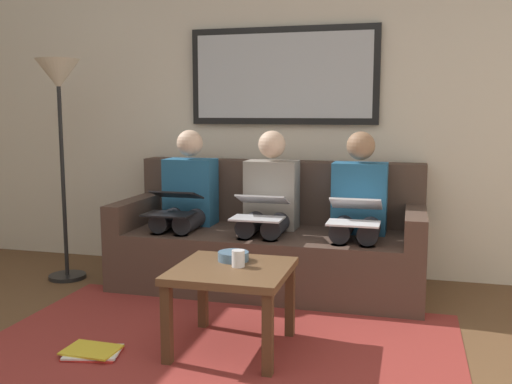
{
  "coord_description": "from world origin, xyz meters",
  "views": [
    {
      "loc": [
        -0.98,
        1.96,
        1.28
      ],
      "look_at": [
        0.0,
        -1.7,
        0.75
      ],
      "focal_mm": 40.62,
      "sensor_mm": 36.0,
      "label": 1
    }
  ],
  "objects_px": {
    "person_middle": "(269,205)",
    "person_right": "(186,201)",
    "couch": "(271,243)",
    "coffee_table": "(232,280)",
    "bowl": "(233,256)",
    "standing_lamp": "(59,99)",
    "magazine_stack": "(92,352)",
    "laptop_silver": "(260,208)",
    "person_left": "(358,209)",
    "laptop_black": "(173,203)",
    "laptop_white": "(355,212)",
    "framed_mirror": "(283,76)",
    "cup": "(238,258)"
  },
  "relations": [
    {
      "from": "laptop_white",
      "to": "magazine_stack",
      "type": "relative_size",
      "value": 1.13
    },
    {
      "from": "standing_lamp",
      "to": "laptop_black",
      "type": "bearing_deg",
      "value": 177.65
    },
    {
      "from": "standing_lamp",
      "to": "person_right",
      "type": "bearing_deg",
      "value": -167.67
    },
    {
      "from": "person_left",
      "to": "laptop_black",
      "type": "height_order",
      "value": "person_left"
    },
    {
      "from": "cup",
      "to": "coffee_table",
      "type": "bearing_deg",
      "value": 28.4
    },
    {
      "from": "bowl",
      "to": "laptop_black",
      "type": "distance_m",
      "value": 1.05
    },
    {
      "from": "laptop_white",
      "to": "magazine_stack",
      "type": "height_order",
      "value": "laptop_white"
    },
    {
      "from": "standing_lamp",
      "to": "coffee_table",
      "type": "bearing_deg",
      "value": 149.78
    },
    {
      "from": "coffee_table",
      "to": "laptop_black",
      "type": "relative_size",
      "value": 1.61
    },
    {
      "from": "coffee_table",
      "to": "laptop_black",
      "type": "xyz_separation_m",
      "value": [
        0.72,
        -0.91,
        0.24
      ]
    },
    {
      "from": "framed_mirror",
      "to": "laptop_white",
      "type": "relative_size",
      "value": 4.09
    },
    {
      "from": "person_left",
      "to": "laptop_white",
      "type": "xyz_separation_m",
      "value": [
        0.0,
        0.23,
        0.02
      ]
    },
    {
      "from": "cup",
      "to": "laptop_black",
      "type": "bearing_deg",
      "value": -49.98
    },
    {
      "from": "couch",
      "to": "bowl",
      "type": "height_order",
      "value": "couch"
    },
    {
      "from": "person_middle",
      "to": "person_right",
      "type": "height_order",
      "value": "same"
    },
    {
      "from": "cup",
      "to": "person_right",
      "type": "height_order",
      "value": "person_right"
    },
    {
      "from": "person_right",
      "to": "standing_lamp",
      "type": "distance_m",
      "value": 1.2
    },
    {
      "from": "laptop_silver",
      "to": "standing_lamp",
      "type": "height_order",
      "value": "standing_lamp"
    },
    {
      "from": "coffee_table",
      "to": "cup",
      "type": "bearing_deg",
      "value": -151.6
    },
    {
      "from": "person_middle",
      "to": "magazine_stack",
      "type": "relative_size",
      "value": 3.57
    },
    {
      "from": "cup",
      "to": "standing_lamp",
      "type": "height_order",
      "value": "standing_lamp"
    },
    {
      "from": "bowl",
      "to": "person_middle",
      "type": "height_order",
      "value": "person_middle"
    },
    {
      "from": "person_middle",
      "to": "cup",
      "type": "bearing_deg",
      "value": 95.65
    },
    {
      "from": "coffee_table",
      "to": "person_right",
      "type": "bearing_deg",
      "value": -57.9
    },
    {
      "from": "couch",
      "to": "coffee_table",
      "type": "xyz_separation_m",
      "value": [
        -0.08,
        1.22,
        0.08
      ]
    },
    {
      "from": "person_right",
      "to": "laptop_black",
      "type": "height_order",
      "value": "person_right"
    },
    {
      "from": "laptop_black",
      "to": "cup",
      "type": "bearing_deg",
      "value": 130.02
    },
    {
      "from": "laptop_black",
      "to": "framed_mirror",
      "type": "bearing_deg",
      "value": -132.72
    },
    {
      "from": "laptop_white",
      "to": "coffee_table",
      "type": "bearing_deg",
      "value": 58.57
    },
    {
      "from": "couch",
      "to": "bowl",
      "type": "distance_m",
      "value": 1.1
    },
    {
      "from": "bowl",
      "to": "person_right",
      "type": "xyz_separation_m",
      "value": [
        0.69,
        -1.02,
        0.13
      ]
    },
    {
      "from": "cup",
      "to": "bowl",
      "type": "bearing_deg",
      "value": -61.26
    },
    {
      "from": "person_middle",
      "to": "coffee_table",
      "type": "bearing_deg",
      "value": 94.02
    },
    {
      "from": "bowl",
      "to": "standing_lamp",
      "type": "bearing_deg",
      "value": -27.1
    },
    {
      "from": "cup",
      "to": "laptop_silver",
      "type": "distance_m",
      "value": 0.91
    },
    {
      "from": "coffee_table",
      "to": "laptop_white",
      "type": "height_order",
      "value": "laptop_white"
    },
    {
      "from": "couch",
      "to": "magazine_stack",
      "type": "distance_m",
      "value": 1.64
    },
    {
      "from": "framed_mirror",
      "to": "bowl",
      "type": "xyz_separation_m",
      "value": [
        -0.05,
        1.47,
        -1.07
      ]
    },
    {
      "from": "magazine_stack",
      "to": "standing_lamp",
      "type": "relative_size",
      "value": 0.19
    },
    {
      "from": "person_left",
      "to": "laptop_black",
      "type": "xyz_separation_m",
      "value": [
        1.28,
        0.24,
        0.02
      ]
    },
    {
      "from": "person_right",
      "to": "person_left",
      "type": "bearing_deg",
      "value": 180.0
    },
    {
      "from": "couch",
      "to": "magazine_stack",
      "type": "xyz_separation_m",
      "value": [
        0.61,
        1.49,
        -0.29
      ]
    },
    {
      "from": "framed_mirror",
      "to": "coffee_table",
      "type": "xyz_separation_m",
      "value": [
        -0.08,
        1.61,
        -1.16
      ]
    },
    {
      "from": "laptop_silver",
      "to": "standing_lamp",
      "type": "bearing_deg",
      "value": -1.43
    },
    {
      "from": "person_middle",
      "to": "laptop_silver",
      "type": "bearing_deg",
      "value": 90.0
    },
    {
      "from": "coffee_table",
      "to": "standing_lamp",
      "type": "height_order",
      "value": "standing_lamp"
    },
    {
      "from": "coffee_table",
      "to": "person_middle",
      "type": "relative_size",
      "value": 0.53
    },
    {
      "from": "bowl",
      "to": "person_left",
      "type": "distance_m",
      "value": 1.18
    },
    {
      "from": "couch",
      "to": "laptop_black",
      "type": "height_order",
      "value": "couch"
    },
    {
      "from": "person_right",
      "to": "laptop_black",
      "type": "relative_size",
      "value": 3.03
    }
  ]
}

